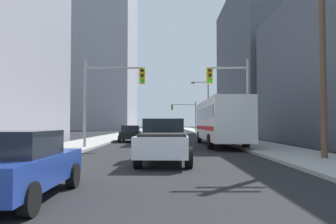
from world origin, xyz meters
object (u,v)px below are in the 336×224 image
(pickup_truck_white, at_px, (165,141))
(traffic_signal_near_left, at_px, (112,88))
(city_bus, at_px, (221,120))
(sedan_black, at_px, (132,133))
(sedan_maroon, at_px, (168,137))
(traffic_signal_near_right, at_px, (231,89))
(sedan_blue, at_px, (17,165))
(traffic_signal_far_right, at_px, (186,111))

(pickup_truck_white, relative_size, traffic_signal_near_left, 0.91)
(city_bus, bearing_deg, sedan_black, 142.30)
(sedan_maroon, xyz_separation_m, sedan_black, (-3.38, 8.49, 0.00))
(sedan_black, xyz_separation_m, traffic_signal_near_right, (7.61, -8.77, 3.22))
(traffic_signal_near_left, bearing_deg, sedan_black, 87.95)
(pickup_truck_white, xyz_separation_m, sedan_maroon, (0.10, 7.68, -0.16))
(sedan_blue, relative_size, traffic_signal_near_left, 0.70)
(pickup_truck_white, xyz_separation_m, traffic_signal_far_right, (3.41, 48.70, 3.16))
(city_bus, bearing_deg, pickup_truck_white, -111.46)
(pickup_truck_white, height_order, sedan_blue, pickup_truck_white)
(sedan_blue, xyz_separation_m, sedan_maroon, (3.26, 14.69, 0.00))
(sedan_blue, bearing_deg, city_bus, 67.38)
(sedan_blue, bearing_deg, pickup_truck_white, 65.68)
(traffic_signal_near_right, bearing_deg, sedan_blue, -117.51)
(sedan_maroon, xyz_separation_m, traffic_signal_near_right, (4.23, -0.29, 3.22))
(city_bus, height_order, pickup_truck_white, city_bus)
(traffic_signal_near_right, distance_m, traffic_signal_far_right, 41.31)
(traffic_signal_near_right, bearing_deg, sedan_black, 130.95)
(city_bus, relative_size, pickup_truck_white, 2.10)
(traffic_signal_near_left, distance_m, traffic_signal_near_right, 7.93)
(sedan_maroon, relative_size, traffic_signal_near_left, 0.71)
(sedan_black, height_order, traffic_signal_near_right, traffic_signal_near_right)
(sedan_black, bearing_deg, sedan_maroon, -68.30)
(pickup_truck_white, relative_size, traffic_signal_near_right, 0.91)
(city_bus, distance_m, sedan_maroon, 5.01)
(sedan_black, bearing_deg, traffic_signal_near_right, -49.05)
(sedan_blue, relative_size, sedan_black, 0.99)
(pickup_truck_white, bearing_deg, sedan_black, 101.46)
(sedan_blue, xyz_separation_m, traffic_signal_near_right, (7.50, 14.40, 3.22))
(sedan_maroon, distance_m, traffic_signal_near_left, 4.95)
(city_bus, bearing_deg, sedan_maroon, -145.33)
(traffic_signal_near_left, relative_size, traffic_signal_far_right, 1.00)
(sedan_black, relative_size, traffic_signal_near_left, 0.71)
(city_bus, distance_m, sedan_black, 9.41)
(sedan_blue, height_order, sedan_maroon, same)
(traffic_signal_near_right, bearing_deg, traffic_signal_near_left, 179.99)
(traffic_signal_far_right, bearing_deg, pickup_truck_white, -94.01)
(traffic_signal_near_left, bearing_deg, traffic_signal_far_right, 80.37)
(city_bus, distance_m, traffic_signal_near_right, 3.70)
(sedan_blue, relative_size, sedan_maroon, 1.00)
(city_bus, relative_size, sedan_black, 2.70)
(city_bus, distance_m, sedan_blue, 18.95)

